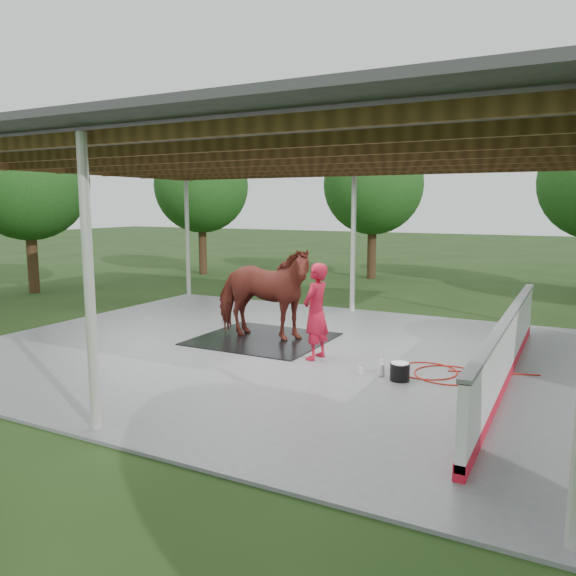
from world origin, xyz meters
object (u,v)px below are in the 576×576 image
at_px(dasher_board, 507,350).
at_px(wash_bucket, 400,371).
at_px(handler, 316,311).
at_px(horse, 262,293).

height_order(dasher_board, wash_bucket, dasher_board).
bearing_deg(handler, dasher_board, 99.66).
bearing_deg(wash_bucket, horse, 157.67).
height_order(dasher_board, handler, handler).
xyz_separation_m(dasher_board, handler, (-3.43, -0.25, 0.39)).
xyz_separation_m(dasher_board, wash_bucket, (-1.60, -0.82, -0.38)).
distance_m(horse, handler, 1.93).
bearing_deg(handler, horse, -112.01).
distance_m(handler, wash_bucket, 2.07).
relative_size(horse, wash_bucket, 7.25).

